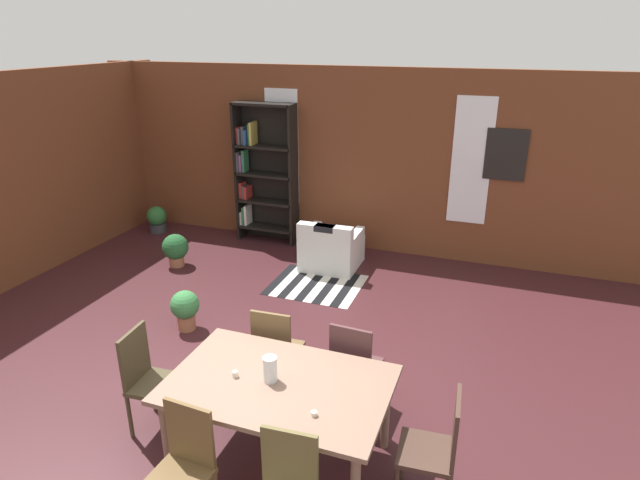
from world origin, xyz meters
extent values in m
plane|color=#3F1C20|center=(0.00, 0.00, 0.00)|extent=(11.12, 11.12, 0.00)
cube|color=brown|center=(0.00, 4.34, 1.41)|extent=(9.40, 0.12, 2.81)
cube|color=white|center=(-1.47, 4.27, 1.55)|extent=(0.55, 0.02, 1.83)
cube|color=white|center=(1.47, 4.27, 1.55)|extent=(0.55, 0.02, 1.83)
cube|color=#816250|center=(0.54, -0.41, 0.75)|extent=(1.71, 1.09, 0.04)
cylinder|color=#816250|center=(-0.22, -0.86, 0.36)|extent=(0.07, 0.07, 0.73)
cylinder|color=#816250|center=(-0.22, 0.04, 0.36)|extent=(0.07, 0.07, 0.73)
cylinder|color=#816250|center=(1.29, 0.04, 0.36)|extent=(0.07, 0.07, 0.73)
cylinder|color=silver|center=(0.47, -0.41, 0.87)|extent=(0.11, 0.11, 0.21)
cylinder|color=silver|center=(0.93, -0.68, 0.78)|extent=(0.04, 0.04, 0.03)
cylinder|color=silver|center=(0.19, -0.46, 0.79)|extent=(0.04, 0.04, 0.05)
cube|color=brown|center=(0.15, 0.44, 0.45)|extent=(0.42, 0.42, 0.04)
cube|color=brown|center=(0.16, 0.25, 0.70)|extent=(0.38, 0.05, 0.50)
cylinder|color=brown|center=(0.32, 0.62, 0.21)|extent=(0.04, 0.04, 0.43)
cylinder|color=brown|center=(-0.04, 0.61, 0.21)|extent=(0.04, 0.04, 0.43)
cylinder|color=brown|center=(0.34, 0.27, 0.21)|extent=(0.04, 0.04, 0.43)
cylinder|color=brown|center=(-0.02, 0.25, 0.21)|extent=(0.04, 0.04, 0.43)
cube|color=#4E2E2F|center=(0.92, 0.44, 0.45)|extent=(0.42, 0.42, 0.04)
cube|color=#4E2E2F|center=(0.91, 0.25, 0.70)|extent=(0.38, 0.05, 0.50)
cylinder|color=#4E2E2F|center=(1.11, 0.61, 0.21)|extent=(0.04, 0.04, 0.43)
cylinder|color=#4E2E2F|center=(0.75, 0.62, 0.21)|extent=(0.04, 0.04, 0.43)
cylinder|color=#4E2E2F|center=(1.09, 0.25, 0.21)|extent=(0.04, 0.04, 0.43)
cylinder|color=#4E2E2F|center=(0.73, 0.27, 0.21)|extent=(0.04, 0.04, 0.43)
cube|color=brown|center=(0.91, -1.08, 0.70)|extent=(0.38, 0.05, 0.50)
cube|color=#443A24|center=(-0.62, -0.41, 0.45)|extent=(0.43, 0.43, 0.04)
cube|color=#443A24|center=(-0.80, -0.43, 0.70)|extent=(0.06, 0.38, 0.50)
cylinder|color=#443A24|center=(-0.43, -0.58, 0.21)|extent=(0.04, 0.04, 0.43)
cylinder|color=#443A24|center=(-0.45, -0.22, 0.21)|extent=(0.04, 0.04, 0.43)
cylinder|color=#443A24|center=(-0.79, -0.60, 0.21)|extent=(0.04, 0.04, 0.43)
cylinder|color=#443A24|center=(-0.81, -0.25, 0.21)|extent=(0.04, 0.04, 0.43)
cube|color=#452F25|center=(1.69, -0.41, 0.45)|extent=(0.43, 0.43, 0.04)
cube|color=#452F25|center=(1.87, -0.40, 0.70)|extent=(0.06, 0.38, 0.50)
cylinder|color=#452F25|center=(1.50, -0.25, 0.21)|extent=(0.04, 0.04, 0.43)
cylinder|color=#452F25|center=(1.86, -0.22, 0.21)|extent=(0.04, 0.04, 0.43)
cube|color=brown|center=(0.16, -1.08, 0.70)|extent=(0.38, 0.05, 0.50)
cube|color=black|center=(-2.16, 4.07, 1.13)|extent=(0.04, 0.32, 2.26)
cube|color=black|center=(-1.20, 4.07, 1.13)|extent=(0.04, 0.32, 2.26)
cube|color=black|center=(-1.68, 4.22, 1.13)|extent=(1.00, 0.01, 2.26)
cube|color=black|center=(-1.68, 4.07, 0.23)|extent=(0.96, 0.32, 0.04)
cube|color=white|center=(-2.12, 4.07, 0.35)|extent=(0.03, 0.23, 0.22)
cube|color=#33724C|center=(-2.08, 4.07, 0.40)|extent=(0.03, 0.24, 0.31)
cube|color=white|center=(-2.04, 4.07, 0.41)|extent=(0.04, 0.22, 0.33)
cube|color=black|center=(-1.68, 4.07, 0.68)|extent=(0.96, 0.32, 0.04)
cube|color=#B22D28|center=(-2.12, 4.07, 0.83)|extent=(0.05, 0.18, 0.26)
cube|color=#4C4C51|center=(-2.07, 4.07, 0.81)|extent=(0.03, 0.19, 0.22)
cube|color=#B22D28|center=(-2.02, 4.07, 0.80)|extent=(0.04, 0.23, 0.21)
cube|color=black|center=(-1.68, 4.07, 1.13)|extent=(0.96, 0.32, 0.04)
cube|color=#4C4C51|center=(-2.13, 4.07, 1.31)|extent=(0.03, 0.25, 0.32)
cube|color=#8C4C8C|center=(-2.09, 4.07, 1.29)|extent=(0.03, 0.20, 0.28)
cube|color=#33724C|center=(-2.04, 4.07, 1.33)|extent=(0.05, 0.17, 0.36)
cube|color=black|center=(-1.68, 4.07, 1.58)|extent=(0.96, 0.32, 0.04)
cube|color=#B22D28|center=(-2.12, 4.07, 1.73)|extent=(0.04, 0.17, 0.26)
cube|color=#4C4C51|center=(-2.08, 4.07, 1.73)|extent=(0.03, 0.25, 0.25)
cube|color=#4C4C51|center=(-2.03, 4.07, 1.74)|extent=(0.05, 0.17, 0.27)
cube|color=#284C8C|center=(-1.97, 4.07, 1.72)|extent=(0.04, 0.25, 0.23)
cube|color=#33724C|center=(-1.92, 4.07, 1.77)|extent=(0.03, 0.16, 0.33)
cube|color=gold|center=(-1.87, 4.07, 1.78)|extent=(0.04, 0.23, 0.36)
cube|color=black|center=(-1.68, 4.07, 2.24)|extent=(0.96, 0.32, 0.04)
cube|color=silver|center=(-0.33, 3.43, 0.20)|extent=(0.81, 0.81, 0.40)
cube|color=silver|center=(-0.33, 3.11, 0.57)|extent=(0.80, 0.17, 0.35)
cube|color=silver|center=(0.01, 3.43, 0.48)|extent=(0.13, 0.72, 0.15)
cube|color=silver|center=(-0.67, 3.43, 0.48)|extent=(0.13, 0.72, 0.15)
cube|color=black|center=(-0.33, 3.11, 0.71)|extent=(0.28, 0.17, 0.08)
cylinder|color=#9E6042|center=(-1.35, 1.12, 0.09)|extent=(0.21, 0.21, 0.18)
sphere|color=#387F42|center=(-1.35, 1.12, 0.32)|extent=(0.34, 0.34, 0.34)
cylinder|color=#333338|center=(-3.67, 3.78, 0.08)|extent=(0.29, 0.29, 0.15)
sphere|color=#2D6B33|center=(-3.67, 3.78, 0.29)|extent=(0.34, 0.34, 0.34)
cylinder|color=#9E6042|center=(-2.52, 2.64, 0.07)|extent=(0.22, 0.22, 0.15)
sphere|color=#235B2D|center=(-2.52, 2.64, 0.30)|extent=(0.39, 0.39, 0.39)
cube|color=black|center=(-0.87, 2.73, 0.00)|extent=(0.12, 1.05, 0.01)
cube|color=silver|center=(-0.75, 2.73, 0.00)|extent=(0.12, 1.05, 0.01)
cube|color=black|center=(-0.63, 2.73, 0.00)|extent=(0.12, 1.05, 0.01)
cube|color=silver|center=(-0.51, 2.73, 0.00)|extent=(0.12, 1.05, 0.01)
cube|color=black|center=(-0.38, 2.73, 0.00)|extent=(0.12, 1.05, 0.01)
cube|color=silver|center=(-0.26, 2.73, 0.00)|extent=(0.12, 1.05, 0.01)
cube|color=black|center=(-0.14, 2.73, 0.00)|extent=(0.12, 1.05, 0.01)
cube|color=silver|center=(-0.02, 2.73, 0.00)|extent=(0.12, 1.05, 0.01)
cube|color=black|center=(0.11, 2.73, 0.00)|extent=(0.12, 1.05, 0.01)
cube|color=silver|center=(0.23, 2.73, 0.00)|extent=(0.12, 1.05, 0.01)
cube|color=black|center=(1.93, 4.26, 1.68)|extent=(0.56, 0.03, 0.72)
camera|label=1|loc=(2.01, -3.53, 3.29)|focal=30.05mm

